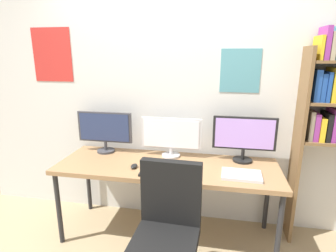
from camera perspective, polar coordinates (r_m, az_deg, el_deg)
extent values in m
cube|color=silver|center=(2.75, 1.45, 6.19)|extent=(4.40, 0.10, 2.60)
cube|color=teal|center=(2.64, 14.94, 11.14)|extent=(0.36, 0.01, 0.40)
cube|color=red|center=(3.14, -23.16, 13.58)|extent=(0.43, 0.01, 0.54)
cube|color=#936D47|center=(2.51, -0.22, -8.48)|extent=(2.00, 0.68, 0.04)
cylinder|color=#262628|center=(2.77, -21.99, -15.80)|extent=(0.04, 0.04, 0.70)
cylinder|color=#262628|center=(2.45, 22.26, -20.20)|extent=(0.04, 0.04, 0.70)
cylinder|color=#262628|center=(3.21, -16.40, -10.92)|extent=(0.04, 0.04, 0.70)
cylinder|color=#262628|center=(2.94, 20.09, -13.78)|extent=(0.04, 0.04, 0.70)
cube|color=brown|center=(2.72, 25.45, -4.28)|extent=(0.03, 0.28, 1.78)
cube|color=gray|center=(2.68, 27.39, 0.32)|extent=(0.03, 0.22, 0.26)
cube|color=#8C338C|center=(2.70, 28.21, 0.10)|extent=(0.04, 0.22, 0.24)
cube|color=gold|center=(2.71, 29.17, -0.35)|extent=(0.04, 0.22, 0.20)
cube|color=black|center=(2.72, 30.16, 0.02)|extent=(0.04, 0.22, 0.24)
cube|color=#8C338C|center=(2.73, 31.03, 0.36)|extent=(0.03, 0.22, 0.28)
cube|color=teal|center=(2.75, 31.74, 0.18)|extent=(0.03, 0.22, 0.26)
cube|color=#1E4799|center=(2.63, 28.37, 7.57)|extent=(0.05, 0.22, 0.26)
cube|color=#1E4799|center=(2.65, 29.26, 7.15)|extent=(0.04, 0.22, 0.23)
cube|color=#1E4799|center=(2.65, 30.11, 7.21)|extent=(0.03, 0.22, 0.25)
cube|color=gold|center=(2.67, 31.13, 7.47)|extent=(0.04, 0.22, 0.28)
cube|color=gold|center=(2.61, 29.02, 14.16)|extent=(0.03, 0.22, 0.19)
cube|color=#8C338C|center=(2.62, 29.94, 14.81)|extent=(0.04, 0.22, 0.26)
cube|color=tan|center=(2.63, 30.78, 14.21)|extent=(0.03, 0.22, 0.22)
cube|color=teal|center=(2.65, 31.89, 14.54)|extent=(0.05, 0.22, 0.26)
cube|color=black|center=(2.02, -0.62, -23.24)|extent=(0.46, 0.46, 0.08)
cube|color=black|center=(2.02, 0.64, -13.70)|extent=(0.44, 0.09, 0.48)
cylinder|color=#38383D|center=(2.88, -12.89, -5.08)|extent=(0.18, 0.18, 0.02)
cylinder|color=#38383D|center=(2.86, -12.95, -4.06)|extent=(0.03, 0.03, 0.09)
cube|color=#38383D|center=(2.81, -13.15, -0.20)|extent=(0.56, 0.03, 0.31)
cube|color=navy|center=(2.80, -13.29, -0.29)|extent=(0.52, 0.01, 0.28)
cylinder|color=silver|center=(2.69, 0.64, -6.15)|extent=(0.18, 0.18, 0.02)
cylinder|color=silver|center=(2.68, 0.64, -5.35)|extent=(0.03, 0.03, 0.06)
cube|color=silver|center=(2.62, 0.67, -1.56)|extent=(0.58, 0.03, 0.31)
cube|color=white|center=(2.61, 0.61, -1.67)|extent=(0.54, 0.01, 0.27)
cylinder|color=black|center=(2.66, 15.35, -6.92)|extent=(0.18, 0.18, 0.02)
cylinder|color=black|center=(2.64, 15.44, -5.72)|extent=(0.03, 0.03, 0.10)
cube|color=black|center=(2.59, 15.74, -1.46)|extent=(0.57, 0.03, 0.31)
cube|color=#B28CE5|center=(2.57, 15.77, -1.57)|extent=(0.53, 0.01, 0.28)
cube|color=black|center=(2.29, -1.33, -10.03)|extent=(0.37, 0.13, 0.02)
ellipsoid|color=black|center=(2.44, -7.14, -8.37)|extent=(0.06, 0.10, 0.03)
cube|color=silver|center=(2.35, 15.18, -9.90)|extent=(0.33, 0.23, 0.02)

